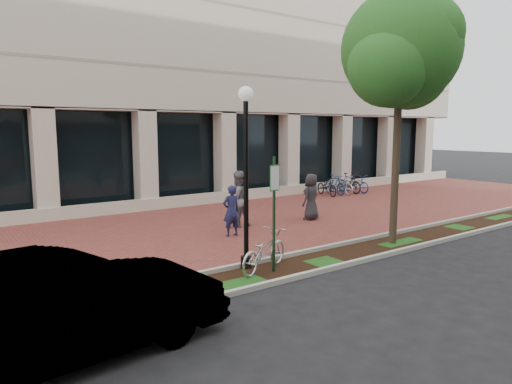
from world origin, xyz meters
TOP-DOWN VIEW (x-y plane):
  - ground at (0.00, 0.00)m, footprint 120.00×120.00m
  - brick_plaza at (0.00, 0.00)m, footprint 40.00×9.00m
  - planting_strip at (0.00, -5.25)m, footprint 40.00×1.50m
  - curb_plaza_side at (0.00, -4.50)m, footprint 40.00×0.12m
  - curb_street_side at (0.00, -6.00)m, footprint 40.00×0.12m
  - near_office_building at (0.00, 10.47)m, footprint 40.00×12.12m
  - parking_sign at (-3.00, -5.25)m, footprint 0.34×0.07m
  - lamppost at (-3.37, -4.61)m, footprint 0.36×0.36m
  - street_tree at (1.68, -5.14)m, footprint 4.04×3.37m
  - locked_bicycle at (-3.12, -5.01)m, footprint 1.96×1.27m
  - pedestrian_left at (-1.81, -1.53)m, footprint 0.62×0.42m
  - pedestrian_mid at (-0.86, -0.47)m, footprint 0.99×0.78m
  - pedestrian_right at (2.12, -1.03)m, footprint 0.98×0.78m
  - bollard at (7.08, 4.00)m, footprint 0.12×0.12m
  - bike_rack_cluster at (8.21, 3.15)m, footprint 3.08×1.94m
  - sedan_near_curb at (-8.12, -6.75)m, footprint 5.05×2.19m

SIDE VIEW (x-z plane):
  - ground at x=0.00m, z-range 0.00..0.00m
  - brick_plaza at x=0.00m, z-range 0.00..0.01m
  - planting_strip at x=0.00m, z-range 0.00..0.01m
  - curb_plaza_side at x=0.00m, z-range 0.00..0.12m
  - curb_street_side at x=0.00m, z-range 0.00..0.12m
  - locked_bicycle at x=-3.12m, z-range 0.00..0.97m
  - bollard at x=7.08m, z-range 0.01..0.98m
  - bike_rack_cluster at x=8.21m, z-range -0.03..1.04m
  - sedan_near_curb at x=-8.12m, z-range 0.00..1.61m
  - pedestrian_left at x=-1.81m, z-range 0.00..1.65m
  - pedestrian_right at x=2.12m, z-range 0.00..1.75m
  - pedestrian_mid at x=-0.86m, z-range 0.00..1.98m
  - parking_sign at x=-3.00m, z-range 0.35..3.14m
  - lamppost at x=-3.37m, z-range 0.28..4.71m
  - street_tree at x=1.68m, z-range 1.78..9.15m
  - near_office_building at x=0.00m, z-range 2.05..18.05m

